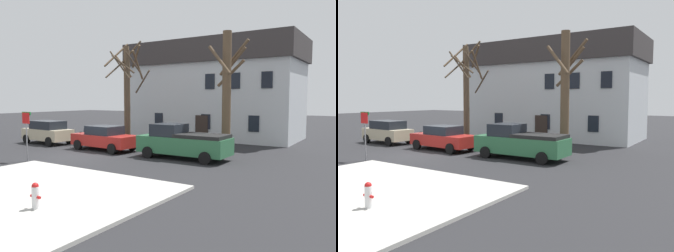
% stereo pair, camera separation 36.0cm
% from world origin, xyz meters
% --- Properties ---
extents(ground_plane, '(120.00, 120.00, 0.00)m').
position_xyz_m(ground_plane, '(0.00, 0.00, 0.00)').
color(ground_plane, '#262628').
extents(sidewalk_slab, '(9.74, 7.41, 0.12)m').
position_xyz_m(sidewalk_slab, '(4.63, -6.38, 0.06)').
color(sidewalk_slab, '#B7B5AD').
rests_on(sidewalk_slab, ground_plane).
extents(building_main, '(15.09, 7.10, 8.36)m').
position_xyz_m(building_main, '(2.63, 13.83, 4.26)').
color(building_main, silver).
rests_on(building_main, ground_plane).
extents(tree_bare_near, '(2.65, 2.41, 7.94)m').
position_xyz_m(tree_bare_near, '(-1.12, 6.26, 4.17)').
color(tree_bare_near, brown).
rests_on(tree_bare_near, ground_plane).
extents(tree_bare_mid, '(3.00, 2.73, 6.92)m').
position_xyz_m(tree_bare_mid, '(-0.24, 5.29, 3.84)').
color(tree_bare_mid, '#4C3D2D').
rests_on(tree_bare_mid, ground_plane).
extents(tree_bare_far, '(2.14, 2.18, 7.60)m').
position_xyz_m(tree_bare_far, '(7.22, 5.88, 4.06)').
color(tree_bare_far, brown).
rests_on(tree_bare_far, ground_plane).
extents(car_beige_wagon, '(4.33, 2.18, 1.76)m').
position_xyz_m(car_beige_wagon, '(-6.12, 2.78, 0.91)').
color(car_beige_wagon, '#C6B793').
rests_on(car_beige_wagon, ground_plane).
extents(car_red_sedan, '(4.80, 2.28, 1.64)m').
position_xyz_m(car_red_sedan, '(-0.12, 2.67, 0.83)').
color(car_red_sedan, '#AD231E').
rests_on(car_red_sedan, ground_plane).
extents(pickup_truck_green, '(5.40, 2.18, 1.97)m').
position_xyz_m(pickup_truck_green, '(5.85, 2.76, 0.95)').
color(pickup_truck_green, '#2D6B42').
rests_on(pickup_truck_green, ground_plane).
extents(fire_hydrant, '(0.42, 0.22, 0.80)m').
position_xyz_m(fire_hydrant, '(6.74, -7.65, 0.54)').
color(fire_hydrant, silver).
rests_on(fire_hydrant, sidewalk_slab).
extents(street_sign_pole, '(0.76, 0.07, 2.72)m').
position_xyz_m(street_sign_pole, '(-0.94, -2.59, 1.91)').
color(street_sign_pole, slate).
rests_on(street_sign_pole, ground_plane).
extents(bicycle_leaning, '(1.75, 0.05, 1.03)m').
position_xyz_m(bicycle_leaning, '(-5.00, 5.62, 0.37)').
color(bicycle_leaning, black).
rests_on(bicycle_leaning, ground_plane).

